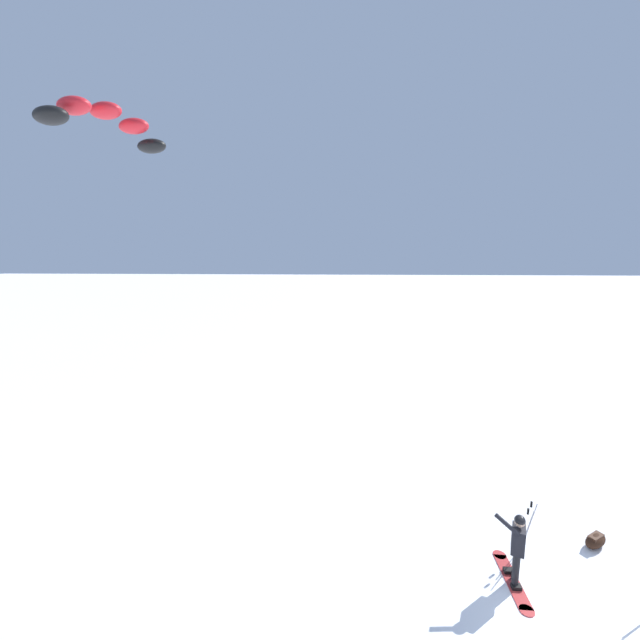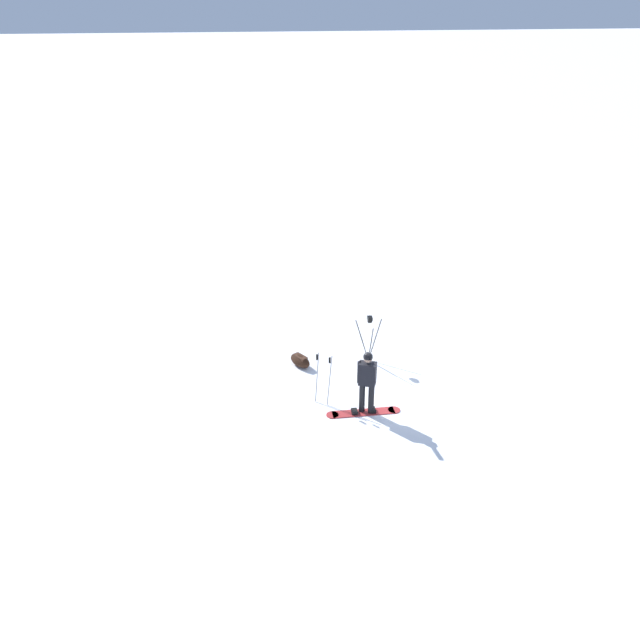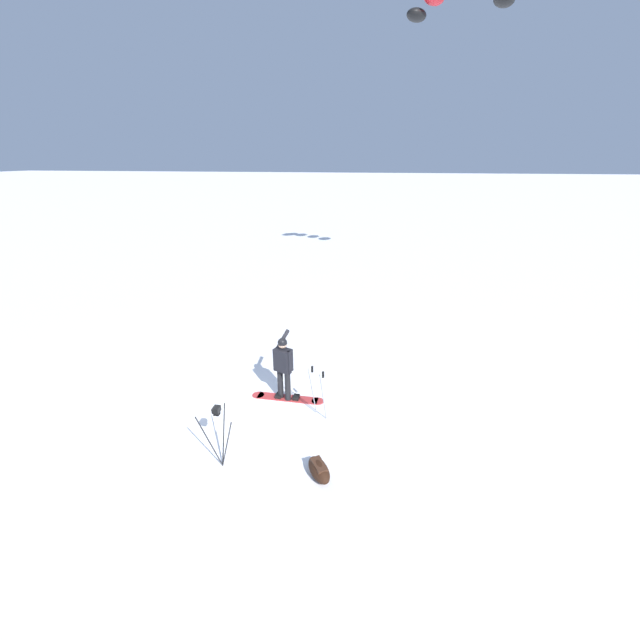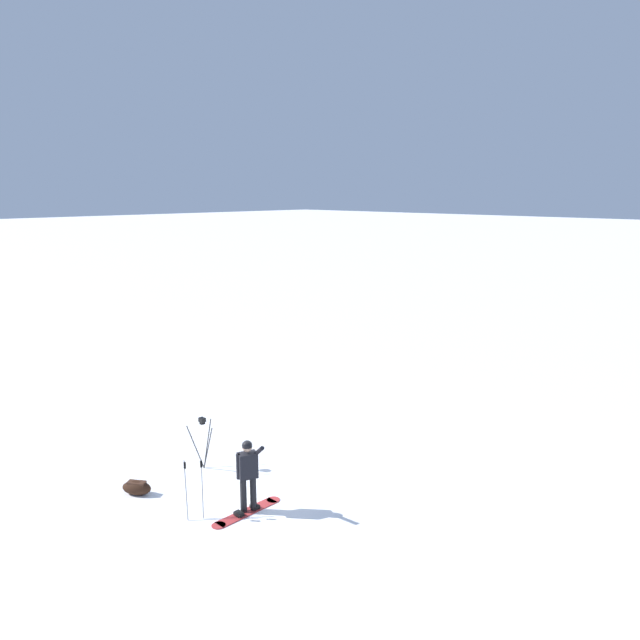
% 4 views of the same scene
% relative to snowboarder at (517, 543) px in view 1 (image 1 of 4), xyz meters
% --- Properties ---
extents(ground_plane, '(300.00, 300.00, 0.00)m').
position_rel_snowboarder_xyz_m(ground_plane, '(-0.74, -0.68, -0.98)').
color(ground_plane, white).
extents(snowboarder, '(0.47, 0.74, 1.65)m').
position_rel_snowboarder_xyz_m(snowboarder, '(0.00, 0.00, 0.00)').
color(snowboarder, black).
rests_on(snowboarder, ground_plane).
extents(snowboard, '(1.80, 0.31, 0.10)m').
position_rel_snowboarder_xyz_m(snowboard, '(0.07, 0.02, -0.96)').
color(snowboard, '#B23333').
rests_on(snowboard, ground_plane).
extents(traction_kite, '(4.09, 2.50, 1.06)m').
position_rel_snowboarder_xyz_m(traction_kite, '(4.21, 10.97, 10.02)').
color(traction_kite, black).
extents(gear_bag_large, '(0.65, 0.75, 0.32)m').
position_rel_snowboarder_xyz_m(gear_bag_large, '(1.29, -2.43, -0.81)').
color(gear_bag_large, black).
rests_on(gear_bag_large, ground_plane).
extents(ski_poles, '(0.43, 0.43, 1.25)m').
position_rel_snowboarder_xyz_m(ski_poles, '(0.94, -0.64, -0.16)').
color(ski_poles, gray).
rests_on(ski_poles, ground_plane).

